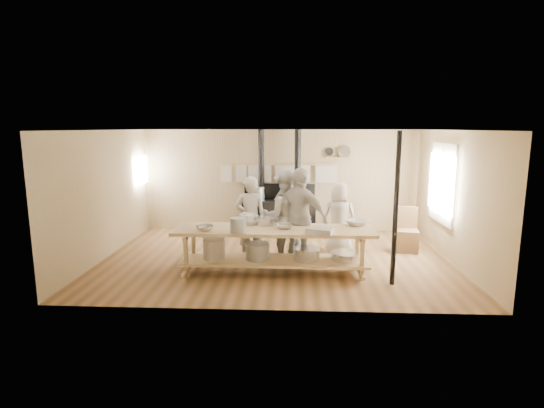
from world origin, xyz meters
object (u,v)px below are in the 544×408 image
cook_far_left (251,219)px  stove (279,213)px  cook_left (284,217)px  roasting_pan (320,231)px  cook_by_window (286,202)px  cook_center (339,218)px  prep_table (273,246)px  chair (407,238)px  cook_right (300,218)px

cook_far_left → stove: bearing=-106.8°
cook_left → roasting_pan: size_ratio=4.24×
stove → cook_by_window: 0.40m
cook_far_left → cook_center: cook_far_left is taller
prep_table → roasting_pan: bearing=-22.0°
chair → cook_far_left: bearing=-158.6°
cook_right → roasting_pan: size_ratio=4.41×
prep_table → roasting_pan: size_ratio=8.29×
stove → roasting_pan: stove is taller
prep_table → cook_by_window: cook_by_window is taller
stove → cook_left: bearing=-85.6°
cook_center → cook_by_window: (-1.15, 1.43, 0.07)m
cook_far_left → cook_by_window: cook_far_left is taller
cook_far_left → roasting_pan: bearing=135.2°
cook_far_left → cook_by_window: bearing=-112.5°
cook_left → cook_far_left: bearing=-14.9°
stove → cook_by_window: bearing=-42.3°
cook_far_left → roasting_pan: cook_far_left is taller
cook_left → chair: size_ratio=1.94×
cook_far_left → cook_left: size_ratio=0.93×
cook_by_window → chair: bearing=3.0°
cook_left → cook_by_window: size_ratio=1.11×
stove → cook_left: size_ratio=1.41×
cook_far_left → chair: (3.32, 0.79, -0.57)m
stove → cook_far_left: stove is taller
prep_table → cook_far_left: cook_far_left is taller
chair → roasting_pan: chair is taller
prep_table → cook_center: 1.97m
prep_table → cook_by_window: 2.87m
prep_table → cook_right: (0.49, 0.40, 0.44)m
prep_table → cook_center: cook_center is taller
cook_far_left → chair: 3.46m
cook_left → roasting_pan: (0.64, -1.02, -0.02)m
chair → cook_left: bearing=-153.4°
chair → prep_table: bearing=-142.8°
cook_by_window → roasting_pan: cook_by_window is taller
cook_far_left → cook_right: size_ratio=0.89×
stove → cook_far_left: (-0.49, -2.22, 0.33)m
stove → roasting_pan: 3.47m
cook_center → stove: bearing=-46.6°
cook_by_window → chair: (2.64, -1.27, -0.55)m
chair → cook_right: bearing=-145.2°
cook_left → cook_by_window: (0.00, 2.16, -0.09)m
prep_table → cook_far_left: bearing=121.9°
stove → cook_left: stove is taller
chair → roasting_pan: 2.84m
cook_by_window → cook_center: bearing=-22.5°
cook_by_window → roasting_pan: (0.63, -3.18, 0.07)m
stove → cook_left: 2.36m
cook_left → cook_right: cook_right is taller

